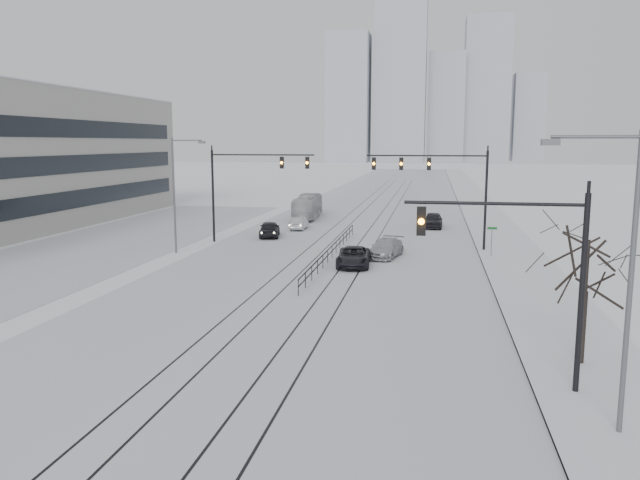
% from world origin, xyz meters
% --- Properties ---
extents(ground, '(500.00, 500.00, 0.00)m').
position_xyz_m(ground, '(0.00, 0.00, 0.00)').
color(ground, white).
rests_on(ground, ground).
extents(road, '(22.00, 260.00, 0.02)m').
position_xyz_m(road, '(0.00, 60.00, 0.01)').
color(road, silver).
rests_on(road, ground).
extents(sidewalk_east, '(5.00, 260.00, 0.16)m').
position_xyz_m(sidewalk_east, '(13.50, 60.00, 0.08)').
color(sidewalk_east, silver).
rests_on(sidewalk_east, ground).
extents(curb, '(0.10, 260.00, 0.12)m').
position_xyz_m(curb, '(11.05, 60.00, 0.06)').
color(curb, gray).
rests_on(curb, ground).
extents(parking_strip, '(14.00, 60.00, 0.03)m').
position_xyz_m(parking_strip, '(-20.00, 35.00, 0.01)').
color(parking_strip, silver).
rests_on(parking_strip, ground).
extents(tram_rails, '(5.30, 180.00, 0.01)m').
position_xyz_m(tram_rails, '(-0.00, 40.00, 0.02)').
color(tram_rails, black).
rests_on(tram_rails, ground).
extents(skyline, '(96.00, 48.00, 72.00)m').
position_xyz_m(skyline, '(5.02, 273.63, 30.65)').
color(skyline, '#A9ADB9').
rests_on(skyline, ground).
extents(traffic_mast_near, '(6.10, 0.37, 7.00)m').
position_xyz_m(traffic_mast_near, '(10.79, 6.00, 4.56)').
color(traffic_mast_near, black).
rests_on(traffic_mast_near, ground).
extents(traffic_mast_ne, '(9.60, 0.37, 8.00)m').
position_xyz_m(traffic_mast_ne, '(8.15, 34.99, 5.76)').
color(traffic_mast_ne, black).
rests_on(traffic_mast_ne, ground).
extents(traffic_mast_nw, '(9.10, 0.37, 8.00)m').
position_xyz_m(traffic_mast_nw, '(-8.52, 36.00, 5.57)').
color(traffic_mast_nw, black).
rests_on(traffic_mast_nw, ground).
extents(street_light_east, '(2.73, 0.25, 9.00)m').
position_xyz_m(street_light_east, '(12.70, 3.00, 5.21)').
color(street_light_east, '#595B60').
rests_on(street_light_east, ground).
extents(street_light_west, '(2.73, 0.25, 9.00)m').
position_xyz_m(street_light_west, '(-12.20, 30.00, 5.21)').
color(street_light_west, '#595B60').
rests_on(street_light_west, ground).
extents(bare_tree, '(4.40, 4.40, 6.10)m').
position_xyz_m(bare_tree, '(13.20, 9.00, 4.49)').
color(bare_tree, black).
rests_on(bare_tree, ground).
extents(median_fence, '(0.06, 24.00, 1.00)m').
position_xyz_m(median_fence, '(0.00, 30.00, 0.53)').
color(median_fence, black).
rests_on(median_fence, ground).
extents(street_sign, '(0.70, 0.06, 2.40)m').
position_xyz_m(street_sign, '(11.80, 32.00, 1.61)').
color(street_sign, '#595B60').
rests_on(street_sign, ground).
extents(sedan_sb_inner, '(2.59, 4.66, 1.50)m').
position_xyz_m(sedan_sb_inner, '(-7.37, 39.41, 0.75)').
color(sedan_sb_inner, black).
rests_on(sedan_sb_inner, ground).
extents(sedan_sb_outer, '(1.44, 3.83, 1.25)m').
position_xyz_m(sedan_sb_outer, '(-5.76, 44.81, 0.62)').
color(sedan_sb_outer, '#B2B6BA').
rests_on(sedan_sb_outer, ground).
extents(sedan_nb_front, '(2.55, 5.00, 1.35)m').
position_xyz_m(sedan_nb_front, '(2.00, 27.14, 0.68)').
color(sedan_nb_front, black).
rests_on(sedan_nb_front, ground).
extents(sedan_nb_right, '(2.87, 5.05, 1.38)m').
position_xyz_m(sedan_nb_right, '(3.96, 31.04, 0.69)').
color(sedan_nb_right, '#AEAFB6').
rests_on(sedan_nb_right, ground).
extents(sedan_nb_far, '(2.00, 4.65, 1.56)m').
position_xyz_m(sedan_nb_far, '(7.46, 48.51, 0.78)').
color(sedan_nb_far, black).
rests_on(sedan_nb_far, ground).
extents(box_truck, '(2.77, 9.68, 2.67)m').
position_xyz_m(box_truck, '(-6.74, 54.07, 1.33)').
color(box_truck, '#B6B8BA').
rests_on(box_truck, ground).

